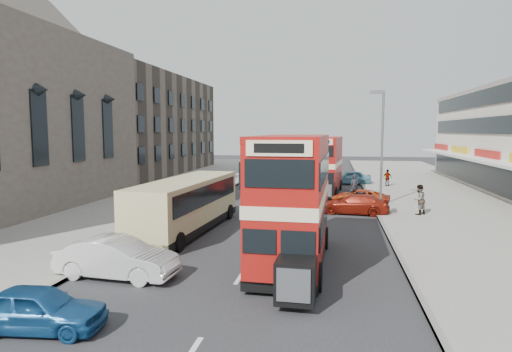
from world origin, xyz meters
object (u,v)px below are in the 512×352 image
Objects in this scene: coach at (187,203)px; car_left_front at (117,258)px; car_right_c at (350,178)px; pedestrian_far at (387,178)px; pedestrian_near at (419,199)px; cyclist at (354,193)px; car_right_a at (354,204)px; car_left_near at (38,309)px; bus_main at (293,199)px; bus_second at (325,165)px; car_right_b at (358,197)px; street_lamp at (381,139)px.

coach reaches higher than car_left_front.
pedestrian_far is at bearing 60.20° from car_right_c.
pedestrian_near is 0.90× the size of cyclist.
car_left_front is at bearing -86.94° from coach.
coach is 5.26× the size of pedestrian_near.
car_left_near is at bearing -19.15° from car_right_a.
bus_main is 27.33m from car_right_c.
car_right_a is 1.08× the size of car_right_c.
car_right_a is at bearing 107.67° from bus_second.
bus_second is at bearing -160.36° from car_right_a.
car_left_near is 34.98m from pedestrian_far.
bus_second is 2.11× the size of car_right_c.
pedestrian_near is 6.19m from cyclist.
pedestrian_near reaches higher than car_right_b.
bus_main is 16.40m from cyclist.
pedestrian_far is (6.58, 25.43, -1.70)m from bus_main.
car_left_near is 0.88× the size of car_right_c.
bus_main is 5.84× the size of pedestrian_far.
pedestrian_near is (6.84, 11.05, -1.53)m from bus_main.
street_lamp is at bearing -28.62° from car_left_front.
car_right_b is 2.50× the size of pedestrian_far.
bus_second is 5.45m from cyclist.
bus_second reaches higher than car_right_b.
coach is at bearing 71.60° from bus_second.
car_left_near is (-0.09, -11.81, -0.92)m from coach.
bus_main reaches higher than car_left_front.
street_lamp is 1.84× the size of car_right_a.
car_left_front is at bearing -119.39° from cyclist.
car_right_c is (3.18, 27.08, -1.94)m from bus_main.
bus_main reaches higher than car_right_a.
bus_main is 2.04× the size of car_left_front.
bus_main is 26.32m from pedestrian_far.
car_right_c is (-1.59, 12.86, -4.09)m from street_lamp.
coach is 7.50m from car_left_front.
car_left_near is 0.82× the size of car_right_a.
coach is 2.23× the size of car_left_front.
cyclist is at bearing 133.13° from street_lamp.
pedestrian_far is at bearing -20.20° from car_left_front.
bus_second reaches higher than pedestrian_near.
car_right_a is at bearing -4.78° from car_right_c.
car_left_near is at bearing -19.15° from car_right_c.
car_right_b is 0.95× the size of car_right_c.
car_right_c is at bearing 97.06° from street_lamp.
cyclist is at bearing -94.89° from pedestrian_near.
coach is (-6.94, -15.95, -0.92)m from bus_second.
pedestrian_far is (3.65, 14.11, 0.29)m from car_right_a.
car_right_a reaches higher than car_right_b.
pedestrian_far is 10.06m from cyclist.
pedestrian_near is (3.66, -16.03, 0.40)m from car_right_c.
car_left_near is at bearing -16.24° from car_right_b.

